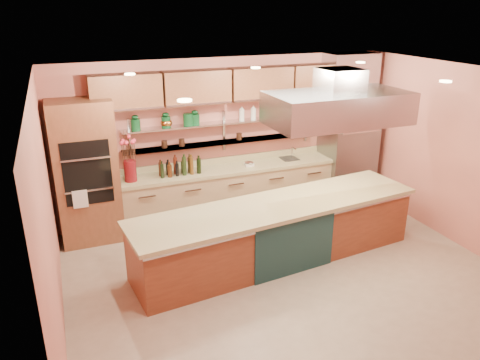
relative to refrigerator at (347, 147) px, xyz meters
name	(u,v)px	position (x,y,z in m)	size (l,w,h in m)	color
floor	(287,276)	(-2.35, -2.14, -1.06)	(6.00, 5.00, 0.02)	gray
ceiling	(295,77)	(-2.35, -2.14, 1.75)	(6.00, 5.00, 0.02)	black
wall_back	(226,137)	(-2.35, 0.36, 0.35)	(6.00, 0.04, 2.80)	#C56D5D
wall_front	(424,281)	(-2.35, -4.64, 0.35)	(6.00, 0.04, 2.80)	#C56D5D
wall_left	(48,220)	(-5.35, -2.14, 0.35)	(0.04, 5.00, 2.80)	#C56D5D
wall_right	(464,158)	(0.65, -2.14, 0.35)	(0.04, 5.00, 2.80)	#C56D5D
oven_stack	(87,173)	(-4.80, 0.04, 0.10)	(0.95, 0.64, 2.30)	brown
refrigerator	(347,147)	(0.00, 0.00, 0.00)	(0.95, 0.72, 2.10)	gray
back_counter	(230,192)	(-2.40, 0.06, -0.58)	(3.84, 0.64, 0.93)	tan
wall_shelf_lower	(226,142)	(-2.40, 0.23, 0.30)	(3.60, 0.26, 0.03)	#B1B3B9
wall_shelf_upper	(226,123)	(-2.40, 0.23, 0.65)	(3.60, 0.26, 0.03)	#B1B3B9
upper_cabinets	(229,85)	(-2.35, 0.18, 1.30)	(4.60, 0.36, 0.55)	brown
range_hood	(338,108)	(-1.38, -1.67, 1.20)	(2.00, 1.00, 0.45)	#B1B3B9
ceiling_downlights	(287,77)	(-2.35, -1.94, 1.72)	(4.00, 2.80, 0.02)	#FFE5A5
island	(277,232)	(-2.28, -1.67, -0.60)	(4.34, 0.94, 0.90)	brown
flower_vase	(130,171)	(-4.13, 0.01, 0.06)	(0.20, 0.20, 0.35)	maroon
oil_bottle_cluster	(180,168)	(-3.30, 0.01, 0.00)	(0.75, 0.21, 0.24)	black
kitchen_scale	(249,163)	(-2.05, 0.01, -0.08)	(0.16, 0.12, 0.09)	silver
bar_faucet	(292,153)	(-1.14, 0.11, -0.01)	(0.03, 0.03, 0.22)	silver
copper_kettle	(167,123)	(-3.43, 0.23, 0.73)	(0.17, 0.17, 0.14)	#B66A2A
green_canister	(188,119)	(-3.07, 0.23, 0.76)	(0.16, 0.16, 0.20)	#0D3F1D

